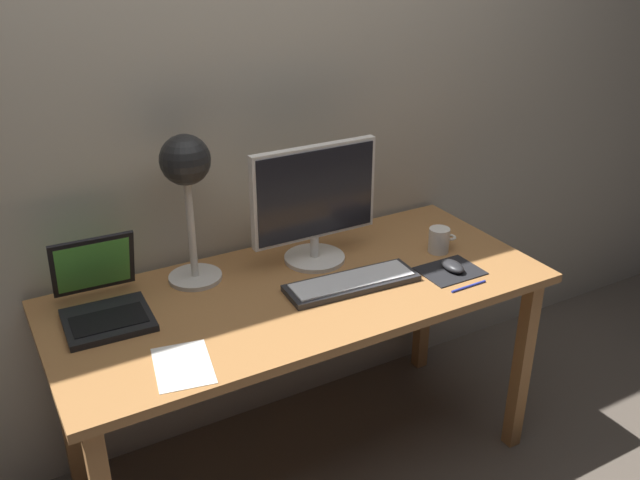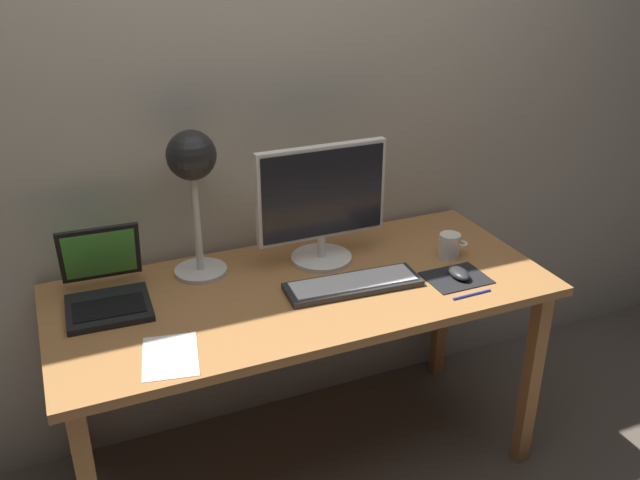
{
  "view_description": "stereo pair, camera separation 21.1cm",
  "coord_description": "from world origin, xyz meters",
  "views": [
    {
      "loc": [
        -0.9,
        -1.71,
        1.83
      ],
      "look_at": [
        0.04,
        -0.05,
        0.92
      ],
      "focal_mm": 38.59,
      "sensor_mm": 36.0,
      "label": 1
    },
    {
      "loc": [
        -0.71,
        -1.81,
        1.83
      ],
      "look_at": [
        0.04,
        -0.05,
        0.92
      ],
      "focal_mm": 38.59,
      "sensor_mm": 36.0,
      "label": 2
    }
  ],
  "objects": [
    {
      "name": "ground_plane",
      "position": [
        0.0,
        0.0,
        0.0
      ],
      "size": [
        4.8,
        4.8,
        0.0
      ],
      "primitive_type": "plane",
      "color": "brown",
      "rests_on": "ground"
    },
    {
      "name": "back_wall",
      "position": [
        0.0,
        0.4,
        1.3
      ],
      "size": [
        4.8,
        0.06,
        2.6
      ],
      "primitive_type": "cube",
      "color": "#B2A893",
      "rests_on": "ground"
    },
    {
      "name": "desk",
      "position": [
        0.0,
        0.0,
        0.66
      ],
      "size": [
        1.6,
        0.7,
        0.74
      ],
      "color": "#A8703D",
      "rests_on": "ground"
    },
    {
      "name": "monitor",
      "position": [
        0.13,
        0.15,
        0.96
      ],
      "size": [
        0.45,
        0.21,
        0.41
      ],
      "color": "silver",
      "rests_on": "desk"
    },
    {
      "name": "keyboard_main",
      "position": [
        0.14,
        -0.07,
        0.75
      ],
      "size": [
        0.45,
        0.17,
        0.03
      ],
      "color": "#28282B",
      "rests_on": "desk"
    },
    {
      "name": "laptop",
      "position": [
        -0.59,
        0.16,
        0.8
      ],
      "size": [
        0.26,
        0.32,
        0.23
      ],
      "color": "black",
      "rests_on": "desk"
    },
    {
      "name": "desk_lamp",
      "position": [
        -0.28,
        0.22,
        1.1
      ],
      "size": [
        0.17,
        0.17,
        0.49
      ],
      "color": "beige",
      "rests_on": "desk"
    },
    {
      "name": "mousepad",
      "position": [
        0.49,
        -0.15,
        0.74
      ],
      "size": [
        0.2,
        0.16,
        0.0
      ],
      "primitive_type": "cube",
      "color": "black",
      "rests_on": "desk"
    },
    {
      "name": "mouse",
      "position": [
        0.49,
        -0.15,
        0.76
      ],
      "size": [
        0.06,
        0.1,
        0.03
      ],
      "primitive_type": "ellipsoid",
      "color": "#28282B",
      "rests_on": "mousepad"
    },
    {
      "name": "coffee_mug",
      "position": [
        0.55,
        -0.01,
        0.78
      ],
      "size": [
        0.11,
        0.07,
        0.09
      ],
      "color": "white",
      "rests_on": "desk"
    },
    {
      "name": "paper_sheet_near_mouse",
      "position": [
        -0.48,
        -0.22,
        0.74
      ],
      "size": [
        0.18,
        0.23,
        0.0
      ],
      "primitive_type": "cube",
      "rotation": [
        0.0,
        0.0,
        -0.19
      ],
      "color": "white",
      "rests_on": "desk"
    },
    {
      "name": "pen",
      "position": [
        0.47,
        -0.26,
        0.74
      ],
      "size": [
        0.14,
        0.01,
        0.01
      ],
      "primitive_type": "cylinder",
      "rotation": [
        0.0,
        1.57,
        0.02
      ],
      "color": "#2633A5",
      "rests_on": "desk"
    }
  ]
}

